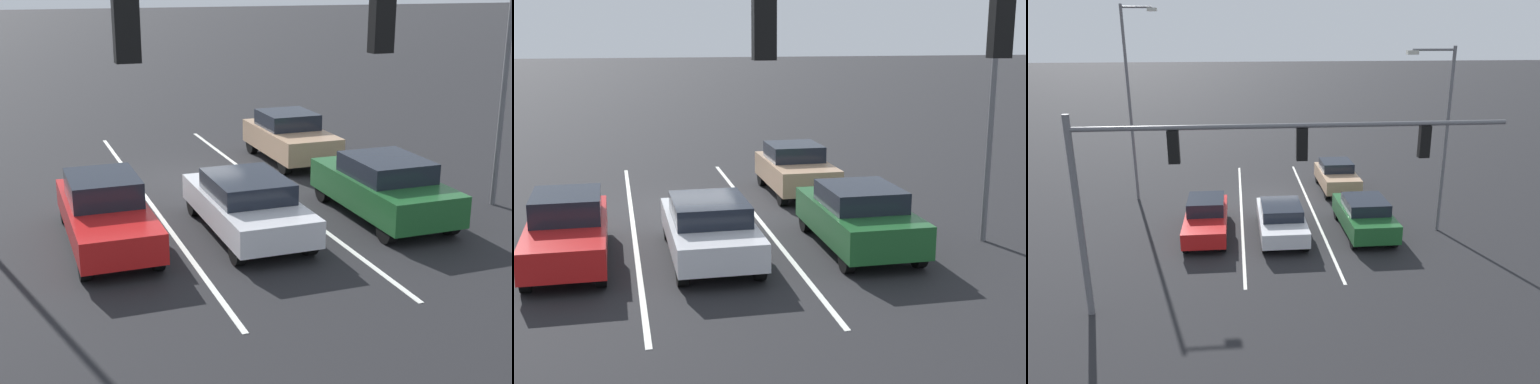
{
  "view_description": "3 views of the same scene",
  "coord_description": "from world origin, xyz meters",
  "views": [
    {
      "loc": [
        5.24,
        19.81,
        5.75
      ],
      "look_at": [
        0.34,
        6.42,
        1.43
      ],
      "focal_mm": 50.0,
      "sensor_mm": 36.0,
      "label": 1
    },
    {
      "loc": [
        2.12,
        20.63,
        5.11
      ],
      "look_at": [
        -1.37,
        4.96,
        1.46
      ],
      "focal_mm": 50.0,
      "sensor_mm": 36.0,
      "label": 2
    },
    {
      "loc": [
        1.88,
        24.62,
        8.29
      ],
      "look_at": [
        -0.08,
        4.72,
        1.81
      ],
      "focal_mm": 35.0,
      "sensor_mm": 36.0,
      "label": 3
    }
  ],
  "objects": [
    {
      "name": "car_silver_midlane_front",
      "position": [
        0.07,
        5.04,
        0.73
      ],
      "size": [
        1.87,
        4.56,
        1.39
      ],
      "color": "silver",
      "rests_on": "ground_plane"
    },
    {
      "name": "car_darkgreen_leftlane_front",
      "position": [
        -3.5,
        5.08,
        0.8
      ],
      "size": [
        1.92,
        4.45,
        1.54
      ],
      "color": "#1E5928",
      "rests_on": "ground_plane"
    },
    {
      "name": "lane_stripe_center_divider",
      "position": [
        1.71,
        1.83,
        0.01
      ],
      "size": [
        0.12,
        15.66,
        0.01
      ],
      "primitive_type": "cube",
      "color": "silver",
      "rests_on": "ground_plane"
    },
    {
      "name": "traffic_signal_gantry",
      "position": [
        2.13,
        10.65,
        4.67
      ],
      "size": [
        12.63,
        0.37,
        6.14
      ],
      "color": "slate",
      "rests_on": "ground_plane"
    },
    {
      "name": "car_red_rightlane_front",
      "position": [
        3.23,
        4.55,
        0.75
      ],
      "size": [
        1.72,
        4.77,
        1.52
      ],
      "color": "red",
      "rests_on": "ground_plane"
    },
    {
      "name": "ground_plane",
      "position": [
        0.0,
        0.0,
        0.0
      ],
      "size": [
        240.0,
        240.0,
        0.0
      ],
      "primitive_type": "plane",
      "color": "black"
    },
    {
      "name": "street_lamp_left_shoulder",
      "position": [
        -6.53,
        5.18,
        4.48
      ],
      "size": [
        1.99,
        0.24,
        7.73
      ],
      "color": "slate",
      "rests_on": "ground_plane"
    },
    {
      "name": "lane_stripe_left_divider",
      "position": [
        -1.71,
        1.83,
        0.01
      ],
      "size": [
        0.12,
        15.66,
        0.01
      ],
      "primitive_type": "cube",
      "color": "silver",
      "rests_on": "ground_plane"
    },
    {
      "name": "car_tan_leftlane_second",
      "position": [
        -3.51,
        -0.95,
        0.81
      ],
      "size": [
        1.84,
        4.09,
        1.57
      ],
      "color": "tan",
      "rests_on": "ground_plane"
    }
  ]
}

